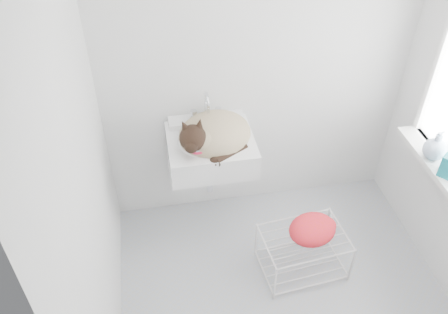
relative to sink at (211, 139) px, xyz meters
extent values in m
cube|color=#AAAAAA|center=(0.38, -0.74, -0.85)|extent=(2.20, 2.00, 0.02)
cube|color=white|center=(0.38, 0.26, 0.40)|extent=(2.20, 0.02, 2.50)
cube|color=white|center=(-0.72, -0.74, 0.40)|extent=(0.02, 2.00, 2.50)
cube|color=white|center=(1.39, -0.54, -0.02)|extent=(0.16, 0.88, 0.04)
cube|color=white|center=(0.00, 0.00, 0.00)|extent=(0.59, 0.51, 0.24)
ellipsoid|color=tan|center=(0.03, -0.01, 0.03)|extent=(0.56, 0.51, 0.25)
sphere|color=black|center=(-0.15, -0.09, 0.14)|extent=(0.21, 0.21, 0.18)
torus|color=#DB1A43|center=(-0.13, -0.09, 0.09)|extent=(0.19, 0.18, 0.07)
cube|color=silver|center=(0.56, -0.53, -0.70)|extent=(0.59, 0.44, 0.33)
ellipsoid|color=#E53100|center=(0.60, -0.53, -0.49)|extent=(0.40, 0.33, 0.14)
imported|color=#127783|center=(1.38, -0.62, 0.00)|extent=(0.14, 0.14, 0.22)
imported|color=silver|center=(1.38, -0.44, 0.00)|extent=(0.19, 0.19, 0.19)
camera|label=1|loc=(-0.35, -2.49, 1.95)|focal=37.65mm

